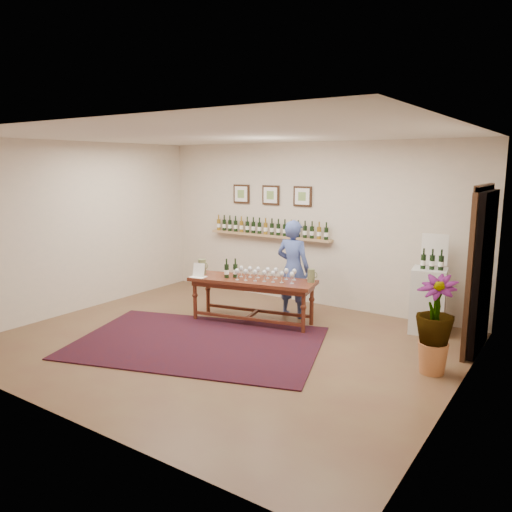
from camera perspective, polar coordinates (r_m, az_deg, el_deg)
The scene contains 14 objects.
ground at distance 6.99m, azimuth -3.71°, elevation -9.91°, with size 6.00×6.00×0.00m, color brown.
room_shell at distance 7.41m, azimuth 18.43°, elevation -0.26°, with size 6.00×6.00×6.00m.
rug at distance 7.02m, azimuth -6.65°, elevation -9.77°, with size 3.31×2.21×0.02m, color #4F100E.
tasting_table at distance 7.70m, azimuth -0.41°, elevation -3.39°, with size 2.04×1.01×0.69m.
table_glasses at distance 7.59m, azimuth 1.11°, elevation -2.08°, with size 1.32×0.31×0.18m, color silver, non-canonical shape.
table_bottles at distance 7.75m, azimuth -2.88°, elevation -1.45°, with size 0.26×0.15×0.28m, color black, non-canonical shape.
pitcher_left at distance 8.06m, azimuth -6.19°, elevation -1.20°, with size 0.15×0.15×0.24m, color #60663F, non-canonical shape.
pitcher_right at distance 7.49m, azimuth 6.33°, elevation -2.24°, with size 0.13×0.13×0.20m, color #60663F, non-canonical shape.
menu_card at distance 7.84m, azimuth -6.55°, elevation -1.61°, with size 0.24×0.17×0.22m, color white.
display_pedestal at distance 7.70m, azimuth 19.07°, elevation -4.83°, with size 0.47×0.47×0.95m, color silver.
pedestal_bottles at distance 7.51m, azimuth 19.50°, elevation -0.44°, with size 0.28×0.07×0.28m, color black, non-canonical shape.
info_sign at distance 7.71m, azimuth 19.74°, elevation 0.69°, with size 0.37×0.02×0.51m, color white.
potted_plant at distance 6.20m, azimuth 19.74°, elevation -7.39°, with size 0.58×0.58×1.02m.
person at distance 7.98m, azimuth 4.26°, elevation -1.46°, with size 0.57×0.38×1.57m, color #3B4C8C.
Camera 1 is at (4.01, -5.18, 2.43)m, focal length 35.00 mm.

